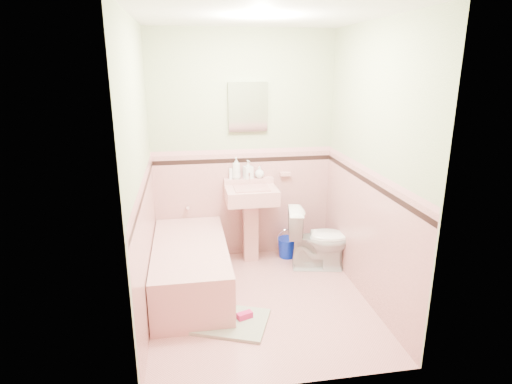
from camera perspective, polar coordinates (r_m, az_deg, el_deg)
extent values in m
plane|color=#D28D89|center=(4.13, 0.60, -14.43)|extent=(2.20, 2.20, 0.00)
plane|color=white|center=(3.55, 0.73, 22.62)|extent=(2.20, 2.20, 0.00)
plane|color=beige|center=(4.70, -1.73, 5.86)|extent=(2.50, 0.00, 2.50)
plane|color=beige|center=(2.61, 4.94, -3.14)|extent=(2.50, 0.00, 2.50)
plane|color=beige|center=(3.61, -15.19, 1.92)|extent=(0.00, 2.50, 2.50)
plane|color=beige|center=(3.94, 15.15, 3.15)|extent=(0.00, 2.50, 2.50)
plane|color=#D4938E|center=(4.86, -1.64, -1.72)|extent=(2.00, 0.00, 2.00)
plane|color=#D4938E|center=(2.91, 4.55, -15.20)|extent=(2.00, 0.00, 2.00)
plane|color=#D4938E|center=(3.82, -14.27, -7.55)|extent=(0.00, 2.20, 2.20)
plane|color=#D4938E|center=(4.13, 14.31, -5.65)|extent=(0.00, 2.20, 2.20)
plane|color=black|center=(4.71, -1.69, 4.27)|extent=(2.00, 0.00, 2.00)
plane|color=black|center=(2.67, 4.77, -5.63)|extent=(2.00, 0.00, 2.00)
plane|color=black|center=(3.64, -14.76, -0.04)|extent=(0.00, 2.20, 2.20)
plane|color=black|center=(3.96, 14.77, 1.32)|extent=(0.00, 2.20, 2.20)
plane|color=#D29091|center=(4.69, -1.70, 5.46)|extent=(2.00, 0.00, 2.00)
plane|color=#D29091|center=(2.64, 4.82, -3.62)|extent=(2.00, 0.00, 2.00)
plane|color=#D29091|center=(3.61, -14.87, 1.48)|extent=(0.00, 2.20, 2.20)
plane|color=#D29091|center=(3.94, 14.87, 2.72)|extent=(0.00, 2.20, 2.20)
cube|color=#CC8E8A|center=(4.26, -8.71, -10.14)|extent=(0.70, 1.50, 0.45)
cylinder|color=silver|center=(4.77, -9.10, -1.90)|extent=(0.04, 0.12, 0.04)
cylinder|color=silver|center=(4.68, -0.92, 2.04)|extent=(0.02, 0.02, 0.10)
cube|color=white|center=(4.62, -1.10, 11.31)|extent=(0.42, 0.04, 0.52)
cube|color=#CC8E8A|center=(4.81, 3.92, 2.43)|extent=(0.12, 0.07, 0.04)
imported|color=#B2B2B2|center=(4.68, -2.66, 3.22)|extent=(0.12, 0.12, 0.24)
imported|color=#B2B2B2|center=(4.70, -1.07, 3.04)|extent=(0.11, 0.12, 0.20)
imported|color=#B2B2B2|center=(4.73, 0.46, 2.69)|extent=(0.13, 0.13, 0.13)
cylinder|color=white|center=(4.68, -3.41, 2.46)|extent=(0.05, 0.05, 0.12)
imported|color=white|center=(4.66, 8.40, -6.19)|extent=(0.72, 0.50, 0.68)
cube|color=gray|center=(3.84, -4.24, -16.82)|extent=(0.85, 0.71, 0.03)
cube|color=#BF1E59|center=(3.83, -1.52, -16.17)|extent=(0.15, 0.10, 0.05)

